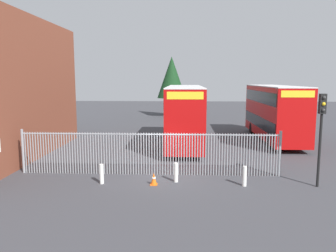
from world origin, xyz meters
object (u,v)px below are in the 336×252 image
Objects in this scene: bollard_near_right at (245,176)px; traffic_cone_by_gate at (154,179)px; double_decker_bus_behind_fence_left at (274,111)px; traffic_light_kerbside at (321,123)px; bollard_near_left at (102,174)px; bollard_center_front at (176,172)px; double_decker_bus_near_gate at (185,113)px.

traffic_cone_by_gate is at bearing -179.65° from bollard_near_right.
double_decker_bus_behind_fence_left is 2.51× the size of traffic_light_kerbside.
bollard_near_left is at bearing -133.17° from double_decker_bus_behind_fence_left.
double_decker_bus_behind_fence_left is 11.38× the size of bollard_near_right.
traffic_light_kerbside reaches higher than bollard_near_left.
bollard_near_left is (-11.18, -11.92, -1.95)m from double_decker_bus_behind_fence_left.
bollard_near_left and bollard_center_front have the same top height.
double_decker_bus_near_gate reaches higher than traffic_cone_by_gate.
bollard_near_right is 4.20m from traffic_light_kerbside.
traffic_cone_by_gate is (-8.68, -11.98, -2.13)m from double_decker_bus_behind_fence_left.
bollard_near_right reaches higher than traffic_cone_by_gate.
traffic_cone_by_gate is at bearing -1.54° from bollard_near_left.
bollard_near_right is at bearing -0.35° from bollard_near_left.
traffic_light_kerbside is at bearing 0.51° from traffic_cone_by_gate.
bollard_near_left is 1.61× the size of traffic_cone_by_gate.
double_decker_bus_near_gate reaches higher than bollard_near_left.
traffic_light_kerbside reaches higher than bollard_center_front.
bollard_center_front is 1.16m from traffic_cone_by_gate.
double_decker_bus_near_gate reaches higher than bollard_near_right.
double_decker_bus_behind_fence_left reaches higher than bollard_near_right.
double_decker_bus_near_gate is 10.18m from bollard_near_right.
bollard_near_left is 0.22× the size of traffic_light_kerbside.
bollard_near_left is 6.73m from bollard_near_right.
traffic_light_kerbside is (-1.09, -11.91, 0.56)m from double_decker_bus_behind_fence_left.
bollard_center_front reaches higher than traffic_cone_by_gate.
bollard_center_front is at bearing 176.34° from traffic_light_kerbside.
double_decker_bus_near_gate reaches higher than bollard_center_front.
double_decker_bus_behind_fence_left is 18.32× the size of traffic_cone_by_gate.
bollard_near_right is at bearing -8.23° from bollard_center_front.
bollard_near_left is at bearing -112.51° from double_decker_bus_near_gate.
double_decker_bus_behind_fence_left is at bearing 56.35° from bollard_center_front.
double_decker_bus_behind_fence_left reaches higher than traffic_light_kerbside.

